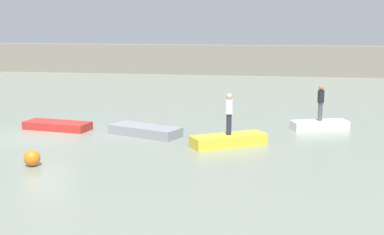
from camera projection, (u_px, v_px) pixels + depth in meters
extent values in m
plane|color=gray|center=(46.00, 137.00, 24.33)|extent=(120.00, 120.00, 0.00)
cube|color=gray|center=(174.00, 59.00, 52.63)|extent=(80.00, 1.20, 2.93)
cube|color=red|center=(57.00, 126.00, 25.88)|extent=(3.44, 1.68, 0.39)
cube|color=gray|center=(145.00, 131.00, 24.54)|extent=(3.69, 2.45, 0.45)
cube|color=gold|center=(229.00, 140.00, 22.46)|extent=(3.33, 2.64, 0.50)
cube|color=white|center=(320.00, 125.00, 25.83)|extent=(2.93, 1.83, 0.45)
cylinder|color=#232838|center=(229.00, 124.00, 22.33)|extent=(0.22, 0.22, 0.91)
cylinder|color=white|center=(229.00, 107.00, 22.19)|extent=(0.32, 0.32, 0.62)
sphere|color=tan|center=(229.00, 96.00, 22.11)|extent=(0.26, 0.26, 0.26)
cylinder|color=#4C4C56|center=(320.00, 112.00, 25.70)|extent=(0.22, 0.22, 0.92)
cylinder|color=black|center=(321.00, 96.00, 25.56)|extent=(0.32, 0.32, 0.60)
sphere|color=#936B4C|center=(321.00, 88.00, 25.49)|extent=(0.25, 0.25, 0.25)
sphere|color=orange|center=(32.00, 158.00, 19.36)|extent=(0.61, 0.61, 0.61)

